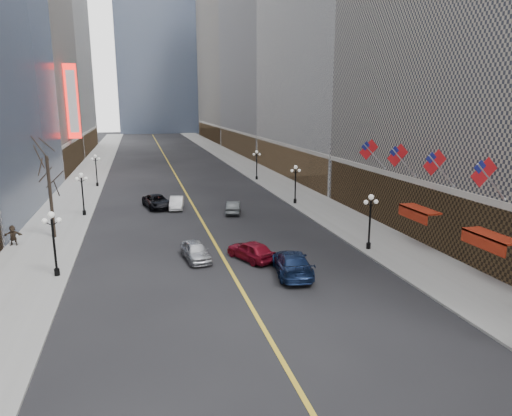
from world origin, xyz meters
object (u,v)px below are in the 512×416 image
streetlamp_east_2 (295,180)px  car_sb_far (233,207)px  streetlamp_west_3 (96,167)px  streetlamp_east_3 (257,162)px  car_sb_mid (251,250)px  car_nb_far (157,201)px  car_nb_mid (177,203)px  streetlamp_west_2 (82,190)px  car_sb_near (292,263)px  streetlamp_east_1 (370,216)px  car_nb_near (196,251)px  streetlamp_west_1 (53,237)px

streetlamp_east_2 → car_sb_far: size_ratio=1.10×
streetlamp_east_2 → car_sb_far: 8.67m
streetlamp_west_3 → streetlamp_east_3: bearing=0.0°
car_sb_mid → car_sb_far: size_ratio=1.08×
car_nb_far → car_nb_mid: bearing=-37.1°
streetlamp_west_3 → car_sb_mid: bearing=-68.9°
streetlamp_west_2 → streetlamp_west_3: (0.00, 18.00, 0.00)m
streetlamp_east_2 → car_nb_far: size_ratio=0.84×
streetlamp_east_3 → car_nb_mid: size_ratio=1.08×
car_nb_far → streetlamp_west_3: bearing=103.9°
car_sb_near → car_nb_far: bearing=-62.7°
streetlamp_east_2 → streetlamp_east_3: 18.00m
streetlamp_east_1 → car_nb_near: streetlamp_east_1 is taller
streetlamp_east_3 → streetlamp_west_3: (-23.60, 0.00, 0.00)m
streetlamp_east_1 → car_nb_far: bearing=128.2°
car_nb_near → car_sb_mid: (4.10, -1.03, 0.04)m
car_nb_far → car_sb_mid: car_sb_mid is taller
car_nb_mid → car_sb_far: size_ratio=1.02×
streetlamp_east_3 → car_nb_near: 37.51m
streetlamp_west_2 → car_sb_far: 15.96m
streetlamp_west_1 → car_sb_far: size_ratio=1.10×
streetlamp_east_3 → streetlamp_west_2: (-23.60, -18.00, 0.00)m
streetlamp_west_2 → car_sb_mid: streetlamp_west_2 is taller
car_sb_near → streetlamp_east_2: bearing=-101.6°
streetlamp_west_1 → car_nb_near: (9.70, 1.23, -2.18)m
streetlamp_east_2 → car_sb_mid: (-9.80, -17.80, -2.14)m
streetlamp_east_1 → streetlamp_west_1: same height
streetlamp_east_1 → streetlamp_west_3: 43.05m
streetlamp_east_3 → car_nb_mid: 21.83m
streetlamp_west_1 → streetlamp_west_3: same height
streetlamp_east_3 → car_sb_far: 22.13m
streetlamp_west_2 → car_nb_near: bearing=-60.0°
streetlamp_west_1 → streetlamp_west_2: 18.00m
car_nb_near → streetlamp_west_3: bearing=98.0°
streetlamp_east_2 → car_sb_near: size_ratio=0.79×
streetlamp_west_2 → car_nb_near: 19.50m
streetlamp_east_1 → streetlamp_east_2: (0.00, 18.00, 0.00)m
car_nb_near → car_sb_far: bearing=59.9°
streetlamp_west_3 → car_sb_near: 42.56m
streetlamp_west_2 → car_nb_far: (7.68, 2.23, -2.16)m
streetlamp_east_3 → streetlamp_west_1: same height
streetlamp_east_2 → streetlamp_west_2: (-23.60, 0.00, 0.00)m
streetlamp_west_3 → car_nb_mid: streetlamp_west_3 is taller
car_sb_far → car_sb_mid: bearing=97.6°
streetlamp_east_3 → streetlamp_west_2: size_ratio=1.00×
streetlamp_east_2 → streetlamp_west_1: bearing=-142.7°
car_nb_mid → car_sb_mid: size_ratio=0.94×
streetlamp_west_1 → car_sb_near: (15.84, -3.45, -2.07)m
streetlamp_west_1 → car_sb_far: bearing=44.8°
streetlamp_east_1 → car_nb_near: bearing=174.9°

